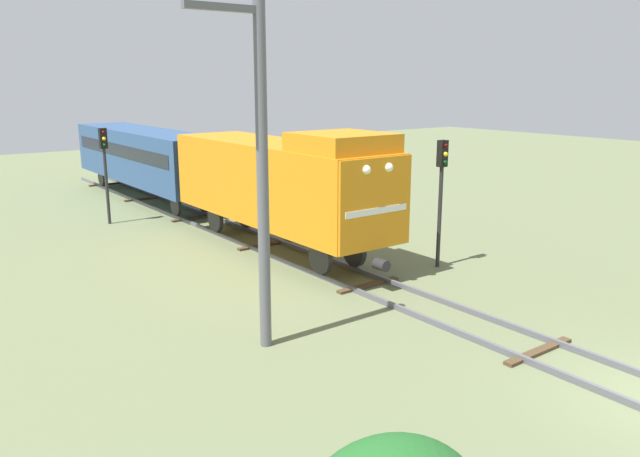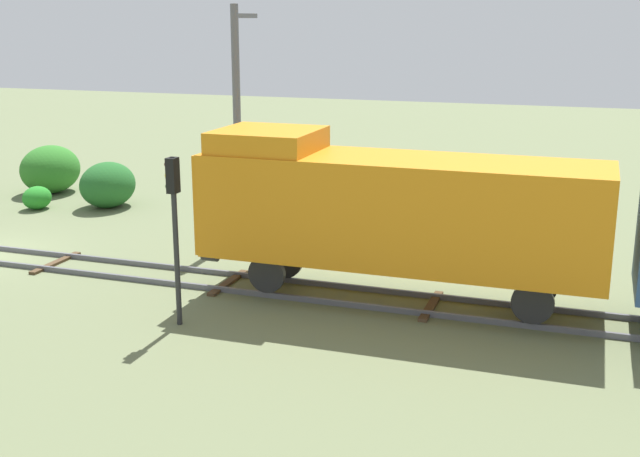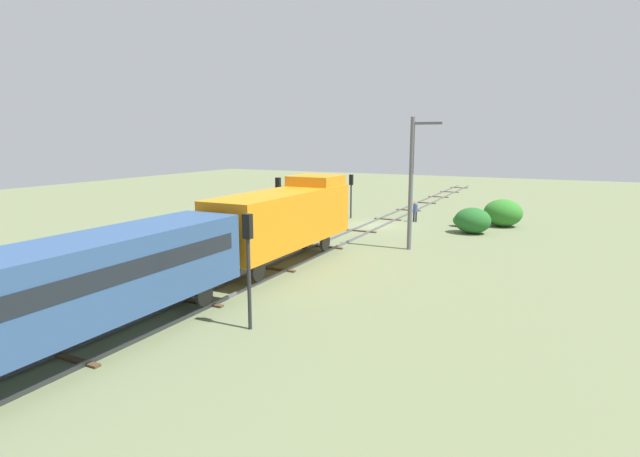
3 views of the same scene
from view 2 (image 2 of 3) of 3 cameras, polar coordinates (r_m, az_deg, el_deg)
The scene contains 6 objects.
locomotive at distance 22.06m, azimuth 5.17°, elevation 1.50°, with size 2.90×11.60×4.60m.
traffic_signal_mid at distance 20.65m, azimuth -10.34°, elevation 1.25°, with size 0.32×0.34×4.43m.
catenary_mast at distance 28.79m, azimuth -5.87°, elevation 7.85°, with size 1.94×0.28×8.28m.
bush_mid at distance 38.84m, azimuth -18.63°, elevation 4.01°, with size 3.01×2.46×2.19m, color #2E7526.
bush_far at distance 35.16m, azimuth -14.86°, elevation 3.02°, with size 2.66×2.17×1.93m, color #226026.
bush_back at distance 35.77m, azimuth -19.48°, elevation 2.07°, with size 1.34×1.09×0.97m, color #268626.
Camera 2 is at (20.87, 19.48, 7.79)m, focal length 45.00 mm.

